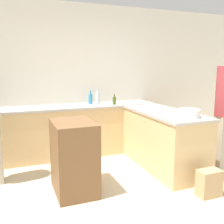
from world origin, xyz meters
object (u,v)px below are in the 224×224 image
(island_table, at_px, (74,157))
(dish_soap_bottle, at_px, (90,99))
(olive_oil_bottle, at_px, (114,100))
(mixing_bowl, at_px, (189,113))
(vinegar_bottle_clear, at_px, (98,98))
(paper_bag, at_px, (209,183))

(island_table, distance_m, dish_soap_bottle, 1.69)
(olive_oil_bottle, bearing_deg, mixing_bowl, -71.66)
(island_table, distance_m, vinegar_bottle_clear, 1.79)
(mixing_bowl, height_order, dish_soap_bottle, dish_soap_bottle)
(olive_oil_bottle, height_order, vinegar_bottle_clear, vinegar_bottle_clear)
(island_table, xyz_separation_m, olive_oil_bottle, (1.05, 1.27, 0.51))
(island_table, distance_m, paper_bag, 1.70)
(vinegar_bottle_clear, bearing_deg, paper_bag, -72.58)
(dish_soap_bottle, relative_size, paper_bag, 0.72)
(paper_bag, bearing_deg, island_table, 154.29)
(paper_bag, bearing_deg, vinegar_bottle_clear, 107.42)
(island_table, bearing_deg, mixing_bowl, -8.40)
(olive_oil_bottle, distance_m, paper_bag, 2.20)
(dish_soap_bottle, bearing_deg, island_table, -114.33)
(mixing_bowl, distance_m, paper_bag, 0.93)
(mixing_bowl, relative_size, dish_soap_bottle, 1.17)
(olive_oil_bottle, bearing_deg, vinegar_bottle_clear, 136.08)
(island_table, bearing_deg, vinegar_bottle_clear, 61.55)
(mixing_bowl, height_order, paper_bag, mixing_bowl)
(mixing_bowl, height_order, olive_oil_bottle, olive_oil_bottle)
(island_table, bearing_deg, olive_oil_bottle, 50.28)
(mixing_bowl, height_order, vinegar_bottle_clear, vinegar_bottle_clear)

